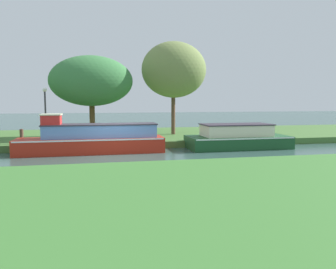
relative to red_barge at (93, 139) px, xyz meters
name	(u,v)px	position (x,y,z in m)	size (l,w,h in m)	color
ground_plane	(116,156)	(1.14, -1.20, -0.72)	(120.00, 120.00, 0.00)	#34514B
riverbank_far	(110,137)	(1.14, 5.80, -0.52)	(72.00, 10.00, 0.40)	#446C32
riverbank_near	(137,206)	(1.14, -10.20, -0.52)	(72.00, 10.00, 0.40)	#3C7431
red_barge	(93,139)	(0.00, 0.00, 0.00)	(7.73, 1.78, 2.11)	#AF2515
forest_narrowboat	(237,138)	(8.29, 0.00, -0.12)	(5.97, 2.43, 1.44)	#1B4C26
willow_tree_centre	(91,81)	(-0.06, 4.28, 3.33)	(5.38, 3.53, 5.29)	brown
willow_tree_right	(174,70)	(5.57, 4.75, 4.19)	(4.52, 3.88, 6.46)	brown
lamp_post	(45,108)	(-2.75, 2.85, 1.64)	(0.24, 0.24, 3.15)	#333338
mooring_post_far	(22,137)	(-3.84, 1.39, 0.09)	(0.20, 0.20, 0.84)	brown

